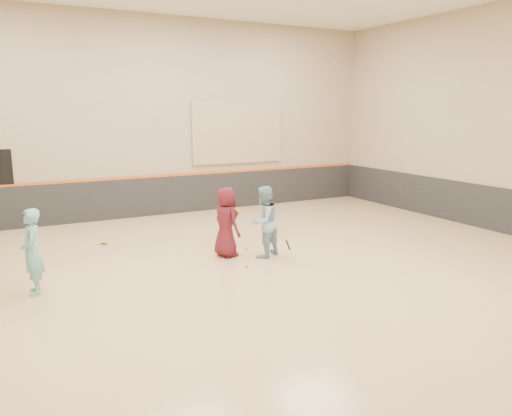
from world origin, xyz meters
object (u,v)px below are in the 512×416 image
spare_racket (97,242)px  young_man (226,222)px  instructor (264,222)px  girl (32,252)px

spare_racket → young_man: bearing=-45.7°
instructor → young_man: (-0.73, 0.42, -0.01)m
instructor → spare_racket: 4.31m
young_man → spare_racket: (-2.39, 2.46, -0.74)m
instructor → spare_racket: instructor is taller
young_man → girl: bearing=87.0°
girl → young_man: size_ratio=0.99×
young_man → spare_racket: 3.51m
instructor → young_man: 0.84m
girl → instructor: instructor is taller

